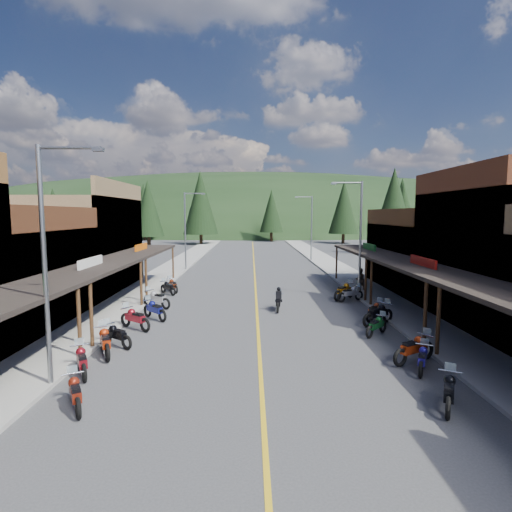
{
  "coord_description": "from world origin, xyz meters",
  "views": [
    {
      "loc": [
        -0.35,
        -19.0,
        5.81
      ],
      "look_at": [
        -0.01,
        7.69,
        3.0
      ],
      "focal_mm": 28.0,
      "sensor_mm": 36.0,
      "label": 1
    }
  ],
  "objects_px": {
    "rider_on_bike": "(278,301)",
    "pine_2": "(201,203)",
    "pine_4": "(344,207)",
    "shop_west_3": "(74,244)",
    "pine_1": "(144,208)",
    "streetlight_2": "(358,234)",
    "bike_east_11": "(344,290)",
    "pine_7": "(117,208)",
    "bike_west_12": "(173,285)",
    "pine_11": "(394,204)",
    "pine_6": "(473,211)",
    "streetlight_0": "(48,256)",
    "pine_0": "(54,211)",
    "bike_east_4": "(449,390)",
    "bike_west_7": "(116,334)",
    "streetlight_1": "(187,227)",
    "bike_west_5": "(82,360)",
    "bike_west_11": "(168,287)",
    "bike_west_9": "(155,309)",
    "shop_east_3": "(434,257)",
    "pine_8": "(103,213)",
    "bike_east_8": "(378,313)",
    "bike_west_4": "(75,391)",
    "pedestrian_east_b": "(360,279)",
    "streetlight_3": "(310,225)",
    "bike_east_9": "(375,310)",
    "pine_5": "(402,204)",
    "bike_west_10": "(157,298)",
    "bike_east_6": "(414,347)",
    "pine_9": "(403,211)",
    "bike_east_5": "(423,358)",
    "bike_west_8": "(135,317)",
    "bike_west_6": "(105,340)",
    "pine_10": "(148,208)",
    "bike_east_7": "(377,325)"
  },
  "relations": [
    {
      "from": "rider_on_bike",
      "to": "pine_2",
      "type": "bearing_deg",
      "value": 108.49
    },
    {
      "from": "pine_4",
      "to": "shop_west_3",
      "type": "bearing_deg",
      "value": -123.13
    },
    {
      "from": "shop_west_3",
      "to": "pine_1",
      "type": "relative_size",
      "value": 0.87
    },
    {
      "from": "streetlight_2",
      "to": "bike_east_11",
      "type": "height_order",
      "value": "streetlight_2"
    },
    {
      "from": "pine_7",
      "to": "bike_west_12",
      "type": "height_order",
      "value": "pine_7"
    },
    {
      "from": "pine_2",
      "to": "pine_11",
      "type": "bearing_deg",
      "value": -33.69
    },
    {
      "from": "streetlight_2",
      "to": "pine_6",
      "type": "relative_size",
      "value": 0.73
    },
    {
      "from": "streetlight_0",
      "to": "pine_0",
      "type": "relative_size",
      "value": 0.73
    },
    {
      "from": "streetlight_2",
      "to": "bike_east_4",
      "type": "bearing_deg",
      "value": -95.06
    },
    {
      "from": "bike_west_7",
      "to": "bike_east_11",
      "type": "bearing_deg",
      "value": -15.74
    },
    {
      "from": "streetlight_1",
      "to": "bike_west_5",
      "type": "height_order",
      "value": "streetlight_1"
    },
    {
      "from": "bike_west_7",
      "to": "bike_west_11",
      "type": "relative_size",
      "value": 1.03
    },
    {
      "from": "streetlight_2",
      "to": "bike_west_9",
      "type": "xyz_separation_m",
      "value": [
        -12.62,
        -5.38,
        -3.84
      ]
    },
    {
      "from": "bike_west_12",
      "to": "streetlight_1",
      "type": "bearing_deg",
      "value": 63.98
    },
    {
      "from": "pine_6",
      "to": "pine_0",
      "type": "bearing_deg",
      "value": -178.67
    },
    {
      "from": "pine_0",
      "to": "rider_on_bike",
      "type": "distance_m",
      "value": 70.92
    },
    {
      "from": "bike_west_5",
      "to": "bike_west_12",
      "type": "distance_m",
      "value": 15.4
    },
    {
      "from": "pine_6",
      "to": "streetlight_2",
      "type": "bearing_deg",
      "value": -124.89
    },
    {
      "from": "pine_11",
      "to": "shop_east_3",
      "type": "bearing_deg",
      "value": -103.17
    },
    {
      "from": "pine_8",
      "to": "bike_east_8",
      "type": "bearing_deg",
      "value": -53.73
    },
    {
      "from": "shop_east_3",
      "to": "bike_west_11",
      "type": "bearing_deg",
      "value": -175.16
    },
    {
      "from": "pine_1",
      "to": "bike_west_4",
      "type": "height_order",
      "value": "pine_1"
    },
    {
      "from": "pine_11",
      "to": "pedestrian_east_b",
      "type": "height_order",
      "value": "pine_11"
    },
    {
      "from": "streetlight_3",
      "to": "pine_7",
      "type": "distance_m",
      "value": 60.34
    },
    {
      "from": "bike_east_9",
      "to": "bike_west_12",
      "type": "bearing_deg",
      "value": -171.17
    },
    {
      "from": "shop_east_3",
      "to": "pine_5",
      "type": "height_order",
      "value": "pine_5"
    },
    {
      "from": "bike_west_10",
      "to": "bike_east_6",
      "type": "height_order",
      "value": "bike_west_10"
    },
    {
      "from": "streetlight_1",
      "to": "pine_9",
      "type": "height_order",
      "value": "pine_9"
    },
    {
      "from": "pine_5",
      "to": "pine_11",
      "type": "height_order",
      "value": "pine_5"
    },
    {
      "from": "streetlight_0",
      "to": "bike_east_5",
      "type": "height_order",
      "value": "streetlight_0"
    },
    {
      "from": "pine_2",
      "to": "bike_east_6",
      "type": "height_order",
      "value": "pine_2"
    },
    {
      "from": "bike_west_10",
      "to": "rider_on_bike",
      "type": "height_order",
      "value": "rider_on_bike"
    },
    {
      "from": "pine_5",
      "to": "bike_west_8",
      "type": "distance_m",
      "value": 82.17
    },
    {
      "from": "bike_west_6",
      "to": "pedestrian_east_b",
      "type": "distance_m",
      "value": 19.41
    },
    {
      "from": "pine_7",
      "to": "streetlight_2",
      "type": "bearing_deg",
      "value": -60.19
    },
    {
      "from": "streetlight_2",
      "to": "pine_6",
      "type": "xyz_separation_m",
      "value": [
        39.05,
        56.0,
        2.02
      ]
    },
    {
      "from": "pine_8",
      "to": "bike_west_6",
      "type": "xyz_separation_m",
      "value": [
        15.64,
        -43.0,
        -5.33
      ]
    },
    {
      "from": "pine_5",
      "to": "bike_west_7",
      "type": "bearing_deg",
      "value": -118.58
    },
    {
      "from": "bike_west_4",
      "to": "pine_6",
      "type": "bearing_deg",
      "value": 24.53
    },
    {
      "from": "streetlight_3",
      "to": "bike_west_6",
      "type": "bearing_deg",
      "value": -111.96
    },
    {
      "from": "bike_west_10",
      "to": "bike_east_5",
      "type": "distance_m",
      "value": 15.93
    },
    {
      "from": "pine_6",
      "to": "bike_west_8",
      "type": "distance_m",
      "value": 82.25
    },
    {
      "from": "pine_8",
      "to": "bike_west_10",
      "type": "xyz_separation_m",
      "value": [
        15.78,
        -34.61,
        -5.34
      ]
    },
    {
      "from": "shop_west_3",
      "to": "pine_7",
      "type": "relative_size",
      "value": 0.87
    },
    {
      "from": "pine_10",
      "to": "bike_west_11",
      "type": "relative_size",
      "value": 5.99
    },
    {
      "from": "pine_1",
      "to": "pine_11",
      "type": "bearing_deg",
      "value": -36.03
    },
    {
      "from": "bike_west_4",
      "to": "bike_west_5",
      "type": "relative_size",
      "value": 0.95
    },
    {
      "from": "streetlight_0",
      "to": "pine_1",
      "type": "xyz_separation_m",
      "value": [
        -17.05,
        76.0,
        2.78
      ]
    },
    {
      "from": "pine_4",
      "to": "bike_east_7",
      "type": "height_order",
      "value": "pine_4"
    },
    {
      "from": "shop_west_3",
      "to": "pine_10",
      "type": "xyz_separation_m",
      "value": [
        -4.22,
        38.7,
        3.27
      ]
    }
  ]
}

